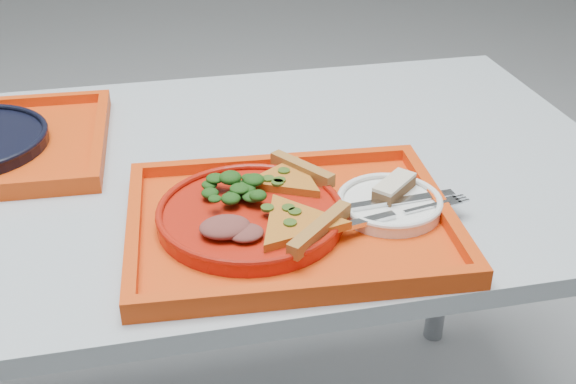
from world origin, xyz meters
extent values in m
cube|color=#9BA5AE|center=(0.00, 0.00, 0.73)|extent=(1.60, 0.80, 0.03)
cylinder|color=gray|center=(0.72, 0.32, 0.36)|extent=(0.05, 0.05, 0.72)
cube|color=red|center=(0.21, -0.21, 0.76)|extent=(0.47, 0.38, 0.01)
cylinder|color=#A4180A|center=(0.16, -0.20, 0.77)|extent=(0.26, 0.26, 0.02)
cylinder|color=white|center=(0.36, -0.21, 0.77)|extent=(0.15, 0.15, 0.01)
ellipsoid|color=black|center=(0.14, -0.16, 0.80)|extent=(0.08, 0.07, 0.04)
ellipsoid|color=brown|center=(0.11, -0.25, 0.79)|extent=(0.07, 0.05, 0.02)
cube|color=#4B2E19|center=(0.37, -0.19, 0.78)|extent=(0.08, 0.07, 0.02)
cube|color=beige|center=(0.37, -0.19, 0.80)|extent=(0.08, 0.07, 0.01)
cube|color=silver|center=(0.36, -0.21, 0.78)|extent=(0.19, 0.03, 0.01)
cube|color=silver|center=(0.36, -0.25, 0.78)|extent=(0.19, 0.06, 0.01)
camera|label=1|loc=(0.03, -1.04, 1.31)|focal=45.00mm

